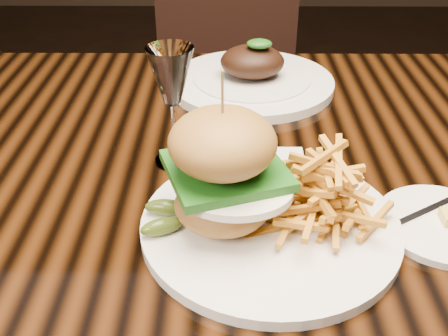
{
  "coord_description": "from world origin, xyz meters",
  "views": [
    {
      "loc": [
        -0.04,
        -0.69,
        1.18
      ],
      "look_at": [
        -0.05,
        -0.12,
        0.81
      ],
      "focal_mm": 42.0,
      "sensor_mm": 36.0,
      "label": 1
    }
  ],
  "objects_px": {
    "burger_plate": "(271,191)",
    "dining_table": "(253,198)",
    "wine_glass": "(171,81)",
    "chair_far": "(229,67)",
    "far_dish": "(252,78)"
  },
  "relations": [
    {
      "from": "wine_glass",
      "to": "chair_far",
      "type": "height_order",
      "value": "chair_far"
    },
    {
      "from": "burger_plate",
      "to": "wine_glass",
      "type": "xyz_separation_m",
      "value": [
        -0.13,
        0.16,
        0.07
      ]
    },
    {
      "from": "burger_plate",
      "to": "far_dish",
      "type": "relative_size",
      "value": 1.02
    },
    {
      "from": "burger_plate",
      "to": "wine_glass",
      "type": "bearing_deg",
      "value": 121.84
    },
    {
      "from": "wine_glass",
      "to": "far_dish",
      "type": "distance_m",
      "value": 0.32
    },
    {
      "from": "wine_glass",
      "to": "chair_far",
      "type": "relative_size",
      "value": 0.19
    },
    {
      "from": "chair_far",
      "to": "wine_glass",
      "type": "bearing_deg",
      "value": -98.73
    },
    {
      "from": "burger_plate",
      "to": "chair_far",
      "type": "bearing_deg",
      "value": 85.56
    },
    {
      "from": "burger_plate",
      "to": "wine_glass",
      "type": "distance_m",
      "value": 0.22
    },
    {
      "from": "far_dish",
      "to": "chair_far",
      "type": "distance_m",
      "value": 0.67
    },
    {
      "from": "burger_plate",
      "to": "wine_glass",
      "type": "relative_size",
      "value": 1.8
    },
    {
      "from": "burger_plate",
      "to": "dining_table",
      "type": "bearing_deg",
      "value": 86.38
    },
    {
      "from": "chair_far",
      "to": "far_dish",
      "type": "bearing_deg",
      "value": -89.51
    },
    {
      "from": "wine_glass",
      "to": "chair_far",
      "type": "bearing_deg",
      "value": 84.76
    },
    {
      "from": "wine_glass",
      "to": "far_dish",
      "type": "height_order",
      "value": "wine_glass"
    }
  ]
}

